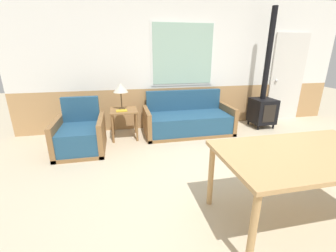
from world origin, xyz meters
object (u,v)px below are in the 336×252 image
at_px(couch, 188,121).
at_px(armchair, 81,136).
at_px(wood_stove, 263,102).
at_px(dining_table, 304,159).
at_px(side_table, 124,115).
at_px(table_lamp, 121,88).

xyz_separation_m(couch, armchair, (-2.05, -0.46, 0.01)).
bearing_deg(wood_stove, dining_table, -117.68).
relative_size(armchair, dining_table, 0.54).
distance_m(dining_table, wood_stove, 3.06).
distance_m(side_table, wood_stove, 3.03).
bearing_deg(armchair, wood_stove, -9.05).
height_order(table_lamp, dining_table, table_lamp).
xyz_separation_m(couch, dining_table, (0.32, -2.67, 0.43)).
distance_m(couch, armchair, 2.10).
bearing_deg(side_table, armchair, -149.12).
relative_size(armchair, wood_stove, 0.35).
height_order(armchair, wood_stove, wood_stove).
bearing_deg(side_table, wood_stove, 0.98).
height_order(side_table, table_lamp, table_lamp).
xyz_separation_m(side_table, wood_stove, (3.03, 0.05, 0.10)).
bearing_deg(wood_stove, couch, -178.56).
distance_m(table_lamp, wood_stove, 3.09).
bearing_deg(couch, dining_table, -83.23).
height_order(dining_table, wood_stove, wood_stove).
relative_size(couch, side_table, 3.14).
bearing_deg(couch, wood_stove, 1.44).
height_order(couch, dining_table, couch).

